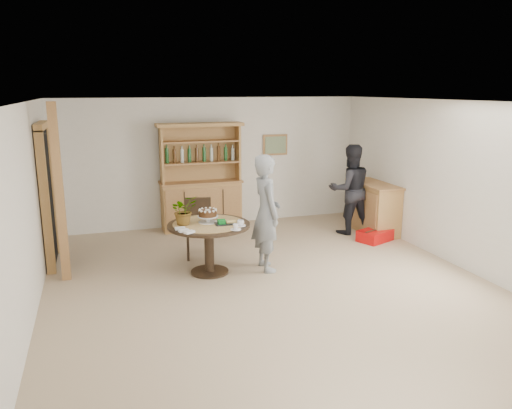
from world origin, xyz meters
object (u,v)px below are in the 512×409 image
at_px(dining_table, 209,233).
at_px(red_suitcase, 375,235).
at_px(adult_person, 350,189).
at_px(teen_boy, 266,213).
at_px(hutch, 201,194).
at_px(dining_chair, 199,224).
at_px(sideboard, 373,207).

relative_size(dining_table, red_suitcase, 1.70).
height_order(adult_person, red_suitcase, adult_person).
height_order(dining_table, adult_person, adult_person).
xyz_separation_m(teen_boy, red_suitcase, (2.32, 0.74, -0.77)).
relative_size(hutch, red_suitcase, 2.88).
bearing_deg(dining_table, red_suitcase, 11.34).
relative_size(hutch, dining_chair, 2.16).
distance_m(sideboard, red_suitcase, 0.71).
relative_size(sideboard, red_suitcase, 1.78).
distance_m(sideboard, adult_person, 0.60).
distance_m(dining_table, adult_person, 3.23).
bearing_deg(red_suitcase, dining_chair, 153.78).
bearing_deg(hutch, sideboard, -22.21).
bearing_deg(dining_chair, sideboard, 15.91).
xyz_separation_m(hutch, sideboard, (3.04, -1.24, -0.22)).
relative_size(sideboard, dining_table, 1.05).
bearing_deg(adult_person, hutch, -19.79).
height_order(hutch, adult_person, hutch).
bearing_deg(teen_boy, sideboard, -63.61).
xyz_separation_m(dining_chair, adult_person, (2.95, 0.43, 0.30)).
distance_m(hutch, dining_table, 2.46).
relative_size(hutch, adult_person, 1.22).
xyz_separation_m(hutch, dining_chair, (-0.38, -1.60, -0.15)).
distance_m(hutch, teen_boy, 2.57).
xyz_separation_m(sideboard, dining_chair, (-3.42, -0.36, 0.06)).
xyz_separation_m(dining_chair, teen_boy, (0.84, -0.93, 0.34)).
bearing_deg(teen_boy, dining_table, 83.21).
bearing_deg(hutch, dining_table, -99.19).
bearing_deg(adult_person, sideboard, 176.38).
height_order(dining_chair, red_suitcase, dining_chair).
bearing_deg(dining_table, teen_boy, -6.71).
distance_m(dining_table, dining_chair, 0.83).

